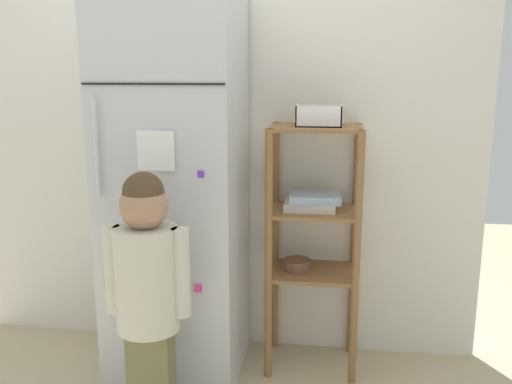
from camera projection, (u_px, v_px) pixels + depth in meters
name	position (u px, v px, depth m)	size (l,w,h in m)	color
ground_plane	(209.00, 370.00, 2.77)	(6.00, 6.00, 0.00)	tan
kitchen_wall_back	(219.00, 131.00, 2.84)	(2.69, 0.03, 2.33)	silver
refrigerator	(176.00, 191.00, 2.60)	(0.61, 0.61, 1.83)	silver
child_standing	(147.00, 278.00, 2.20)	(0.35, 0.26, 1.09)	olive
pantry_shelf_unit	(313.00, 223.00, 2.67)	(0.44, 0.34, 1.22)	olive
fruit_bin	(319.00, 118.00, 2.55)	(0.21, 0.16, 0.10)	white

